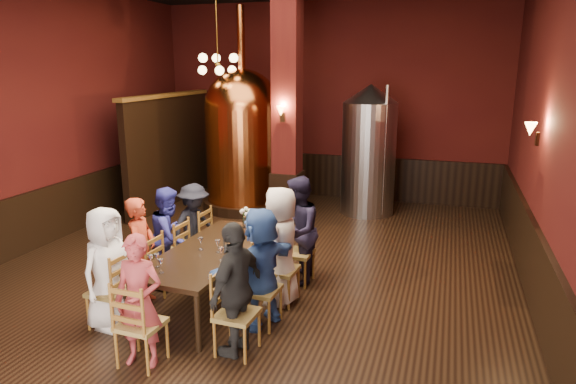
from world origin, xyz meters
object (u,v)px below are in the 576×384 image
(dining_table, at_px, (211,254))
(copper_kettle, at_px, (243,138))
(person_2, at_px, (170,236))
(rose_vase, at_px, (245,214))
(person_0, at_px, (107,268))
(person_1, at_px, (142,251))
(steel_vessel, at_px, (369,150))

(dining_table, relative_size, copper_kettle, 0.57)
(person_2, height_order, rose_vase, person_2)
(person_0, relative_size, person_1, 1.04)
(dining_table, bearing_deg, copper_kettle, 109.93)
(dining_table, height_order, person_0, person_0)
(dining_table, height_order, rose_vase, rose_vase)
(dining_table, xyz_separation_m, person_2, (-0.83, 0.37, 0.03))
(person_0, xyz_separation_m, person_2, (0.06, 1.33, -0.03))
(person_2, bearing_deg, person_0, 168.11)
(dining_table, xyz_separation_m, rose_vase, (0.08, 1.00, 0.26))
(steel_vessel, xyz_separation_m, rose_vase, (-1.20, -3.89, -0.41))
(person_1, xyz_separation_m, copper_kettle, (-0.51, 4.74, 0.83))
(person_1, height_order, person_2, person_1)
(person_0, relative_size, person_2, 1.04)
(person_0, height_order, person_2, person_0)
(person_2, distance_m, steel_vessel, 5.03)
(person_1, xyz_separation_m, person_2, (0.03, 0.66, -0.01))
(copper_kettle, relative_size, steel_vessel, 1.57)
(person_2, bearing_deg, dining_table, -123.10)
(dining_table, distance_m, person_0, 1.31)
(copper_kettle, distance_m, rose_vase, 3.80)
(person_0, relative_size, rose_vase, 4.90)
(dining_table, relative_size, rose_vase, 8.00)
(steel_vessel, relative_size, rose_vase, 8.87)
(dining_table, relative_size, person_1, 1.69)
(dining_table, bearing_deg, person_2, 158.78)
(person_0, distance_m, person_2, 1.33)
(person_0, xyz_separation_m, copper_kettle, (-0.48, 5.41, 0.81))
(person_2, xyz_separation_m, rose_vase, (0.91, 0.63, 0.23))
(person_0, bearing_deg, rose_vase, -17.60)
(steel_vessel, distance_m, rose_vase, 4.09)
(person_1, bearing_deg, person_2, -12.77)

